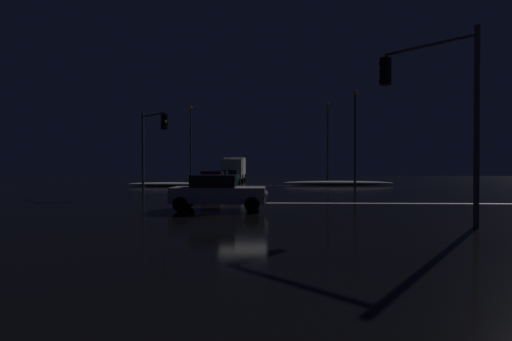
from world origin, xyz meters
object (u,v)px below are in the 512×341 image
sedan_red (212,181)px  sedan_black (219,178)px  streetlamp_left_far (191,138)px  streetlamp_right_far (328,137)px  box_truck (234,168)px  traffic_signal_nw (152,137)px  sedan_green (230,177)px  sedan_silver_crossing (218,192)px  streetlamp_right_near (355,132)px  traffic_signal_se (435,95)px

sedan_red → sedan_black: bearing=92.7°
streetlamp_left_far → streetlamp_right_far: size_ratio=0.97×
box_truck → traffic_signal_nw: size_ratio=1.39×
sedan_green → streetlamp_left_far: bearing=129.3°
sedan_green → streetlamp_right_far: 14.59m
sedan_green → sedan_silver_crossing: size_ratio=1.00×
streetlamp_right_far → traffic_signal_nw: bearing=-125.6°
sedan_black → streetlamp_right_far: 18.54m
box_truck → sedan_silver_crossing: (2.15, -32.18, -0.91)m
sedan_green → streetlamp_right_near: 15.35m
sedan_green → traffic_signal_nw: bearing=-105.2°
box_truck → streetlamp_left_far: (-5.68, 0.38, 3.85)m
traffic_signal_se → streetlamp_right_far: bearing=87.4°
sedan_black → streetlamp_left_far: streetlamp_left_far is taller
box_truck → streetlamp_right_near: (11.88, -15.62, 3.25)m
traffic_signal_nw → box_truck: bearing=79.6°
sedan_red → traffic_signal_se: bearing=-59.2°
sedan_red → traffic_signal_nw: 5.95m
box_truck → traffic_signal_nw: bearing=-100.4°
sedan_green → sedan_silver_crossing: 25.57m
sedan_silver_crossing → streetlamp_left_far: bearing=103.5°
streetlamp_right_far → streetlamp_left_far: bearing=180.0°
traffic_signal_nw → streetlamp_left_far: size_ratio=0.61×
traffic_signal_se → streetlamp_left_far: streetlamp_left_far is taller
sedan_black → box_truck: (0.36, 12.65, 0.91)m
sedan_silver_crossing → streetlamp_right_far: streetlamp_right_far is taller
sedan_red → streetlamp_right_far: size_ratio=0.43×
traffic_signal_nw → streetlamp_left_far: streetlamp_left_far is taller
sedan_green → sedan_silver_crossing: bearing=-85.4°
streetlamp_right_near → streetlamp_left_far: (-17.55, 16.00, 0.60)m
traffic_signal_nw → sedan_black: bearing=68.2°
sedan_red → box_truck: 18.77m
sedan_black → streetlamp_right_near: (12.24, -2.98, 4.16)m
box_truck → sedan_silver_crossing: bearing=-86.2°
sedan_black → sedan_green: 5.98m
traffic_signal_se → sedan_red: bearing=120.8°
sedan_red → traffic_signal_se: size_ratio=0.67×
box_truck → sedan_green: bearing=-89.1°
sedan_red → sedan_green: (0.18, 12.06, 0.00)m
sedan_silver_crossing → traffic_signal_nw: (-6.17, 10.39, 3.27)m
streetlamp_right_far → sedan_red: bearing=-122.0°
traffic_signal_se → streetlamp_left_far: bearing=113.6°
sedan_black → streetlamp_left_far: bearing=112.2°
sedan_green → sedan_black: bearing=-94.5°
sedan_black → traffic_signal_se: size_ratio=0.67×
traffic_signal_se → streetlamp_right_far: size_ratio=0.65×
sedan_green → box_truck: 6.75m
sedan_red → sedan_green: bearing=89.1°
sedan_black → streetlamp_right_far: streetlamp_right_far is taller
sedan_green → traffic_signal_nw: 15.99m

